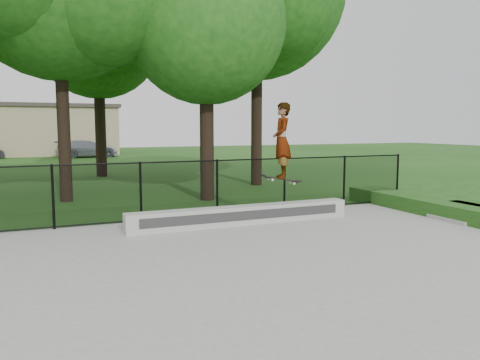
% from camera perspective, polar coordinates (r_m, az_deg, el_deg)
% --- Properties ---
extents(ground, '(100.00, 100.00, 0.00)m').
position_cam_1_polar(ground, '(6.39, -1.08, -15.57)').
color(ground, '#1B4B15').
rests_on(ground, ground).
extents(concrete_slab, '(14.00, 12.00, 0.06)m').
position_cam_1_polar(concrete_slab, '(6.38, -1.08, -15.32)').
color(concrete_slab, gray).
rests_on(concrete_slab, ground).
extents(grind_ledge, '(5.63, 0.40, 0.44)m').
position_cam_1_polar(grind_ledge, '(11.31, 0.32, -4.29)').
color(grind_ledge, '#B4B4AF').
rests_on(grind_ledge, concrete_slab).
extents(car_c, '(4.51, 2.54, 1.34)m').
position_cam_1_polar(car_c, '(38.96, -18.10, 3.64)').
color(car_c, '#A1A4B7').
rests_on(car_c, ground).
extents(skater_airborne, '(0.83, 0.78, 2.01)m').
position_cam_1_polar(skater_airborne, '(11.46, 5.13, 4.68)').
color(skater_airborne, black).
rests_on(skater_airborne, ground).
extents(chainlink_fence, '(16.06, 0.06, 1.50)m').
position_cam_1_polar(chainlink_fence, '(11.71, -12.01, -1.44)').
color(chainlink_fence, black).
rests_on(chainlink_fence, concrete_slab).
extents(concrete_steps, '(1.07, 1.20, 0.45)m').
position_cam_1_polar(concrete_steps, '(13.17, 25.64, -3.88)').
color(concrete_steps, gray).
rests_on(concrete_steps, ground).
extents(distant_building, '(12.40, 6.40, 4.30)m').
position_cam_1_polar(distant_building, '(43.49, -22.99, 5.68)').
color(distant_building, tan).
rests_on(distant_building, ground).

